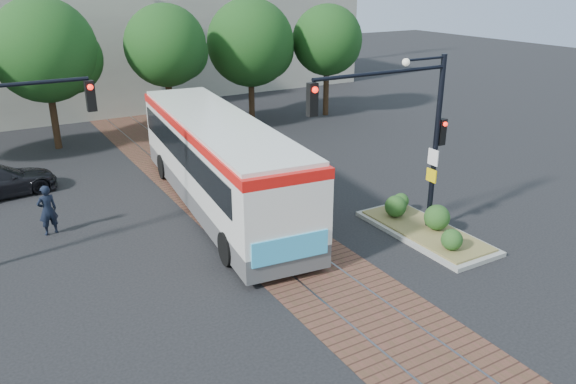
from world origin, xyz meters
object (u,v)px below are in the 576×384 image
object	(u,v)px
signal_pole_main	(410,122)
city_bus	(218,158)
officer	(47,210)
traffic_island	(424,225)

from	to	relation	value
signal_pole_main	city_bus	bearing A→B (deg)	125.29
officer	city_bus	bearing A→B (deg)	163.21
traffic_island	signal_pole_main	xyz separation A→B (m)	(-0.96, 0.09, 3.83)
signal_pole_main	officer	xyz separation A→B (m)	(-10.46, 6.55, -3.25)
city_bus	traffic_island	size ratio (longest dim) A/B	2.59
traffic_island	officer	xyz separation A→B (m)	(-11.42, 6.64, 0.58)
signal_pole_main	officer	bearing A→B (deg)	147.93
traffic_island	officer	size ratio (longest dim) A/B	2.86
signal_pole_main	traffic_island	bearing A→B (deg)	-5.36
city_bus	officer	size ratio (longest dim) A/B	7.41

